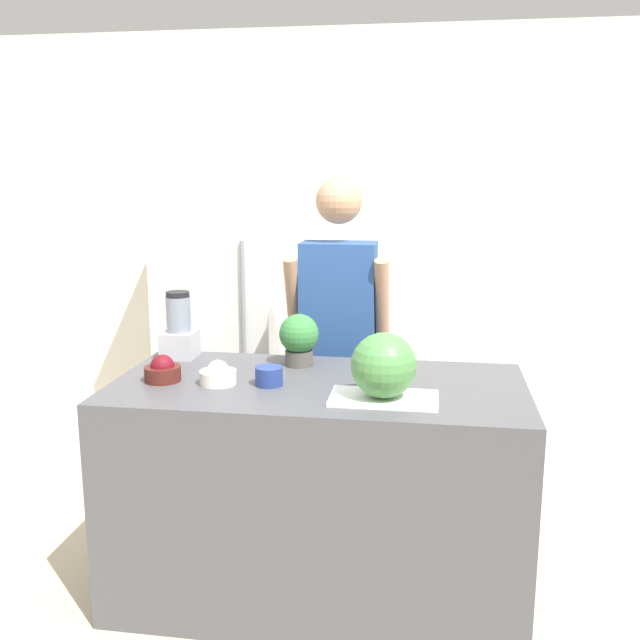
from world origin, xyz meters
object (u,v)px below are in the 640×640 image
object	(u,v)px
bowl_small_blue	(269,376)
bowl_cream	(218,375)
refrigerator	(227,316)
blender	(179,330)
potted_plant	(299,338)
person	(338,345)
bowl_cherries	(163,371)
watermelon	(384,365)

from	to	relation	value
bowl_small_blue	bowl_cream	bearing A→B (deg)	-175.41
refrigerator	blender	distance (m)	1.05
bowl_cream	potted_plant	xyz separation A→B (m)	(0.27, 0.32, 0.09)
bowl_small_blue	person	bearing A→B (deg)	77.05
refrigerator	bowl_small_blue	bearing A→B (deg)	-67.38
bowl_small_blue	potted_plant	xyz separation A→B (m)	(0.06, 0.31, 0.09)
refrigerator	bowl_cream	xyz separation A→B (m)	(0.38, -1.41, 0.06)
person	bowl_cream	world-z (taller)	person
person	potted_plant	xyz separation A→B (m)	(-0.11, -0.46, 0.14)
bowl_small_blue	blender	bearing A→B (deg)	144.23
bowl_cream	bowl_cherries	bearing A→B (deg)	178.64
person	bowl_cream	xyz separation A→B (m)	(-0.38, -0.78, 0.06)
person	refrigerator	bearing A→B (deg)	140.38
bowl_cream	blender	bearing A→B (deg)	128.04
person	blender	world-z (taller)	person
watermelon	blender	distance (m)	1.08
person	bowl_cherries	world-z (taller)	person
refrigerator	person	bearing A→B (deg)	-39.62
bowl_small_blue	potted_plant	size ratio (longest dim) A/B	0.49
bowl_cherries	bowl_cream	distance (m)	0.23
watermelon	bowl_small_blue	size ratio (longest dim) A/B	2.19
refrigerator	blender	world-z (taller)	refrigerator
bowl_cream	blender	size ratio (longest dim) A/B	0.48
potted_plant	bowl_cherries	bearing A→B (deg)	-147.64
refrigerator	potted_plant	size ratio (longest dim) A/B	7.87
watermelon	bowl_small_blue	xyz separation A→B (m)	(-0.46, 0.13, -0.10)
bowl_cream	bowl_small_blue	distance (m)	0.21
person	bowl_cherries	bearing A→B (deg)	-128.37
bowl_cherries	potted_plant	xyz separation A→B (m)	(0.50, 0.32, 0.08)
refrigerator	potted_plant	bearing A→B (deg)	-59.31
bowl_small_blue	watermelon	bearing A→B (deg)	-15.37
refrigerator	watermelon	world-z (taller)	refrigerator
person	bowl_small_blue	bearing A→B (deg)	-102.95
bowl_small_blue	potted_plant	world-z (taller)	potted_plant
bowl_cherries	refrigerator	bearing A→B (deg)	95.73
watermelon	bowl_small_blue	world-z (taller)	watermelon
watermelon	blender	xyz separation A→B (m)	(-0.96, 0.49, -0.01)
bowl_cherries	person	bearing A→B (deg)	51.63
refrigerator	watermelon	bearing A→B (deg)	-55.57
bowl_cherries	potted_plant	world-z (taller)	potted_plant
bowl_cream	potted_plant	world-z (taller)	potted_plant
watermelon	potted_plant	world-z (taller)	watermelon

